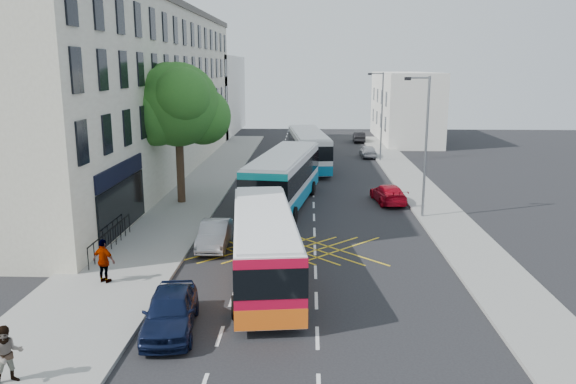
# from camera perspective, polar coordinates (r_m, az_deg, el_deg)

# --- Properties ---
(ground) EXTENTS (120.00, 120.00, 0.00)m
(ground) POSITION_cam_1_polar(r_m,az_deg,el_deg) (21.64, 2.89, -10.95)
(ground) COLOR black
(ground) RESTS_ON ground
(pavement_left) EXTENTS (5.00, 70.00, 0.15)m
(pavement_left) POSITION_cam_1_polar(r_m,az_deg,el_deg) (36.80, -10.73, -1.08)
(pavement_left) COLOR gray
(pavement_left) RESTS_ON ground
(pavement_right) EXTENTS (3.00, 70.00, 0.15)m
(pavement_right) POSITION_cam_1_polar(r_m,az_deg,el_deg) (36.72, 14.41, -1.29)
(pavement_right) COLOR gray
(pavement_right) RESTS_ON ground
(terrace_main) EXTENTS (8.30, 45.00, 13.50)m
(terrace_main) POSITION_cam_1_polar(r_m,az_deg,el_deg) (46.43, -15.19, 9.85)
(terrace_main) COLOR beige
(terrace_main) RESTS_ON ground
(terrace_far) EXTENTS (8.00, 20.00, 10.00)m
(terrace_far) POSITION_cam_1_polar(r_m,az_deg,el_deg) (76.16, -8.29, 9.74)
(terrace_far) COLOR silver
(terrace_far) RESTS_ON ground
(building_right) EXTENTS (6.00, 18.00, 8.00)m
(building_right) POSITION_cam_1_polar(r_m,az_deg,el_deg) (68.93, 11.75, 8.49)
(building_right) COLOR silver
(building_right) RESTS_ON ground
(street_tree) EXTENTS (6.30, 5.70, 8.80)m
(street_tree) POSITION_cam_1_polar(r_m,az_deg,el_deg) (35.83, -11.17, 8.61)
(street_tree) COLOR #382619
(street_tree) RESTS_ON pavement_left
(lamp_near) EXTENTS (1.45, 0.15, 8.00)m
(lamp_near) POSITION_cam_1_polar(r_m,az_deg,el_deg) (32.74, 13.69, 5.19)
(lamp_near) COLOR slate
(lamp_near) RESTS_ON pavement_right
(lamp_far) EXTENTS (1.45, 0.15, 8.00)m
(lamp_far) POSITION_cam_1_polar(r_m,az_deg,el_deg) (52.40, 9.41, 8.04)
(lamp_far) COLOR slate
(lamp_far) RESTS_ON pavement_right
(railings) EXTENTS (0.08, 5.60, 1.14)m
(railings) POSITION_cam_1_polar(r_m,az_deg,el_deg) (27.98, -17.57, -4.45)
(railings) COLOR black
(railings) RESTS_ON pavement_left
(bus_near) EXTENTS (3.65, 10.56, 2.91)m
(bus_near) POSITION_cam_1_polar(r_m,az_deg,el_deg) (22.93, -2.46, -5.48)
(bus_near) COLOR silver
(bus_near) RESTS_ON ground
(bus_mid) EXTENTS (4.52, 12.22, 3.36)m
(bus_mid) POSITION_cam_1_polar(r_m,az_deg,el_deg) (35.35, -0.41, 1.39)
(bus_mid) COLOR silver
(bus_mid) RESTS_ON ground
(bus_far) EXTENTS (3.87, 11.68, 3.22)m
(bus_far) POSITION_cam_1_polar(r_m,az_deg,el_deg) (48.62, 2.07, 4.39)
(bus_far) COLOR silver
(bus_far) RESTS_ON ground
(motorbike) EXTENTS (0.63, 1.95, 1.73)m
(motorbike) POSITION_cam_1_polar(r_m,az_deg,el_deg) (20.36, -1.50, -10.01)
(motorbike) COLOR black
(motorbike) RESTS_ON ground
(parked_car_blue) EXTENTS (2.13, 4.30, 1.41)m
(parked_car_blue) POSITION_cam_1_polar(r_m,az_deg,el_deg) (19.48, -11.87, -11.73)
(parked_car_blue) COLOR black
(parked_car_blue) RESTS_ON ground
(parked_car_silver) EXTENTS (1.42, 3.90, 1.28)m
(parked_car_silver) POSITION_cam_1_polar(r_m,az_deg,el_deg) (27.69, -7.46, -4.30)
(parked_car_silver) COLOR #AAABB2
(parked_car_silver) RESTS_ON ground
(red_hatchback) EXTENTS (2.20, 4.35, 1.21)m
(red_hatchback) POSITION_cam_1_polar(r_m,az_deg,el_deg) (36.92, 10.15, -0.17)
(red_hatchback) COLOR #AF0719
(red_hatchback) RESTS_ON ground
(distant_car_grey) EXTENTS (2.41, 5.07, 1.40)m
(distant_car_grey) POSITION_cam_1_polar(r_m,az_deg,el_deg) (59.18, 2.65, 4.89)
(distant_car_grey) COLOR #3B3E43
(distant_car_grey) RESTS_ON ground
(distant_car_silver) EXTENTS (1.53, 3.57, 1.20)m
(distant_car_silver) POSITION_cam_1_polar(r_m,az_deg,el_deg) (55.25, 8.14, 4.12)
(distant_car_silver) COLOR #94969A
(distant_car_silver) RESTS_ON ground
(distant_car_dark) EXTENTS (1.29, 3.65, 1.20)m
(distant_car_dark) POSITION_cam_1_polar(r_m,az_deg,el_deg) (66.43, 7.22, 5.56)
(distant_car_dark) COLOR black
(distant_car_dark) RESTS_ON ground
(pedestrian_near) EXTENTS (1.03, 0.98, 1.67)m
(pedestrian_near) POSITION_cam_1_polar(r_m,az_deg,el_deg) (17.63, -26.60, -14.57)
(pedestrian_near) COLOR gray
(pedestrian_near) RESTS_ON pavement_left
(pedestrian_far) EXTENTS (1.14, 0.79, 1.80)m
(pedestrian_far) POSITION_cam_1_polar(r_m,az_deg,el_deg) (23.77, -18.19, -6.68)
(pedestrian_far) COLOR gray
(pedestrian_far) RESTS_ON pavement_left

